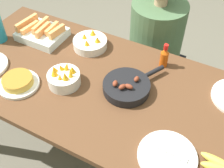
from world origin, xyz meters
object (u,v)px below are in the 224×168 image
Objects in this scene: fruit_bowl_mango at (64,78)px; skillet at (127,87)px; melon_tray at (42,33)px; empty_plate_far_left at (167,156)px; hot_sauce_bottle at (164,57)px; person_figure at (153,58)px; frittata_plate_center at (18,82)px; fruit_bowl_citrus at (90,43)px.

skillet is at bearing 19.28° from fruit_bowl_mango.
skillet is (0.66, -0.16, -0.01)m from melon_tray.
melon_tray is 0.80× the size of skillet.
empty_plate_far_left is at bearing -102.59° from skillet.
fruit_bowl_mango is at bearing 136.72° from skillet.
hot_sauce_bottle is 0.13× the size of person_figure.
person_figure is at bearing 62.79° from frittata_plate_center.
skillet is 2.01× the size of fruit_bowl_mango.
fruit_bowl_citrus is at bearing -173.74° from hot_sauce_bottle.
hot_sauce_bottle is at bearing 6.26° from fruit_bowl_citrus.
fruit_bowl_citrus reaches higher than empty_plate_far_left.
hot_sauce_bottle reaches higher than frittata_plate_center.
frittata_plate_center is 1.05× the size of fruit_bowl_citrus.
melon_tray reaches higher than fruit_bowl_citrus.
hot_sauce_bottle is (0.09, 0.27, 0.04)m from skillet.
skillet is 2.35× the size of hot_sauce_bottle.
fruit_bowl_mango is 0.33m from fruit_bowl_citrus.
melon_tray reaches higher than empty_plate_far_left.
frittata_plate_center is 0.82m from empty_plate_far_left.
person_figure is at bearing 72.16° from fruit_bowl_mango.
empty_plate_far_left is 0.22× the size of person_figure.
fruit_bowl_citrus is (-0.04, 0.32, -0.01)m from fruit_bowl_mango.
fruit_bowl_mango is (-0.62, 0.16, 0.03)m from empty_plate_far_left.
fruit_bowl_mango is at bearing 165.96° from empty_plate_far_left.
person_figure reaches higher than skillet.
fruit_bowl_mango is at bearing -137.13° from hot_sauce_bottle.
fruit_bowl_citrus is at bearing 70.02° from frittata_plate_center.
melon_tray reaches higher than frittata_plate_center.
person_figure is at bearing 38.22° from melon_tray.
person_figure is (-0.17, 0.35, -0.35)m from hot_sauce_bottle.
frittata_plate_center is 1.00m from person_figure.
fruit_bowl_mango reaches higher than fruit_bowl_citrus.
fruit_bowl_mango is at bearing 31.19° from frittata_plate_center.
empty_plate_far_left is at bearing -36.03° from fruit_bowl_citrus.
skillet is at bearing -13.55° from melon_tray.
fruit_bowl_mango reaches higher than melon_tray.
skillet is at bearing -32.04° from fruit_bowl_citrus.
frittata_plate_center is at bearing -148.81° from fruit_bowl_mango.
empty_plate_far_left is at bearing -14.04° from fruit_bowl_mango.
skillet is 1.36× the size of empty_plate_far_left.
frittata_plate_center is 0.48m from fruit_bowl_citrus.
skillet is 0.41m from empty_plate_far_left.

